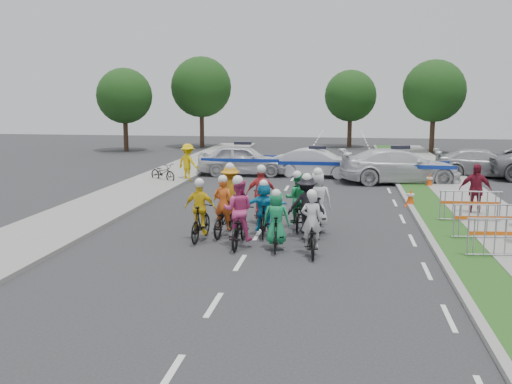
# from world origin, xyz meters

# --- Properties ---
(ground) EXTENTS (90.00, 90.00, 0.00)m
(ground) POSITION_xyz_m (0.00, 0.00, 0.00)
(ground) COLOR #28282B
(ground) RESTS_ON ground
(curb_right) EXTENTS (0.20, 60.00, 0.12)m
(curb_right) POSITION_xyz_m (5.10, 5.00, 0.06)
(curb_right) COLOR gray
(curb_right) RESTS_ON ground
(grass_strip) EXTENTS (1.20, 60.00, 0.11)m
(grass_strip) POSITION_xyz_m (5.80, 5.00, 0.06)
(grass_strip) COLOR #234D18
(grass_strip) RESTS_ON ground
(sidewalk_right) EXTENTS (2.40, 60.00, 0.13)m
(sidewalk_right) POSITION_xyz_m (7.60, 5.00, 0.07)
(sidewalk_right) COLOR gray
(sidewalk_right) RESTS_ON ground
(sidewalk_left) EXTENTS (3.00, 60.00, 0.13)m
(sidewalk_left) POSITION_xyz_m (-6.50, 5.00, 0.07)
(sidewalk_left) COLOR gray
(sidewalk_left) RESTS_ON ground
(rider_0) EXTENTS (0.80, 1.80, 1.78)m
(rider_0) POSITION_xyz_m (1.74, 1.07, 0.59)
(rider_0) COLOR black
(rider_0) RESTS_ON ground
(rider_1) EXTENTS (0.74, 1.65, 1.71)m
(rider_1) POSITION_xyz_m (0.76, 1.41, 0.67)
(rider_1) COLOR black
(rider_1) RESTS_ON ground
(rider_2) EXTENTS (0.85, 1.99, 2.03)m
(rider_2) POSITION_xyz_m (-0.34, 1.63, 0.75)
(rider_2) COLOR black
(rider_2) RESTS_ON ground
(rider_3) EXTENTS (0.95, 1.79, 1.86)m
(rider_3) POSITION_xyz_m (-1.56, 2.11, 0.71)
(rider_3) COLOR black
(rider_3) RESTS_ON ground
(rider_4) EXTENTS (1.18, 2.02, 1.97)m
(rider_4) POSITION_xyz_m (1.49, 2.83, 0.76)
(rider_4) COLOR black
(rider_4) RESTS_ON ground
(rider_5) EXTENTS (1.41, 1.69, 1.74)m
(rider_5) POSITION_xyz_m (0.21, 2.89, 0.74)
(rider_5) COLOR black
(rider_5) RESTS_ON ground
(rider_6) EXTENTS (0.83, 1.89, 1.87)m
(rider_6) POSITION_xyz_m (-1.02, 2.82, 0.62)
(rider_6) COLOR black
(rider_6) RESTS_ON ground
(rider_7) EXTENTS (0.93, 2.00, 2.04)m
(rider_7) POSITION_xyz_m (1.78, 3.60, 0.79)
(rider_7) COLOR black
(rider_7) RESTS_ON ground
(rider_8) EXTENTS (0.82, 1.87, 1.87)m
(rider_8) POSITION_xyz_m (1.11, 4.10, 0.69)
(rider_8) COLOR black
(rider_8) RESTS_ON ground
(rider_9) EXTENTS (1.04, 1.94, 1.99)m
(rider_9) POSITION_xyz_m (-0.10, 4.53, 0.76)
(rider_9) COLOR black
(rider_9) RESTS_ON ground
(rider_10) EXTENTS (1.20, 2.06, 2.02)m
(rider_10) POSITION_xyz_m (-1.17, 4.65, 0.78)
(rider_10) COLOR black
(rider_10) RESTS_ON ground
(police_car_0) EXTENTS (4.93, 2.25, 1.64)m
(police_car_0) POSITION_xyz_m (-2.76, 16.03, 0.82)
(police_car_0) COLOR silver
(police_car_0) RESTS_ON ground
(police_car_1) EXTENTS (4.63, 2.23, 1.46)m
(police_car_1) POSITION_xyz_m (1.19, 16.04, 0.73)
(police_car_1) COLOR silver
(police_car_1) RESTS_ON ground
(police_car_2) EXTENTS (6.04, 3.12, 1.67)m
(police_car_2) POSITION_xyz_m (5.25, 14.38, 0.84)
(police_car_2) COLOR silver
(police_car_2) RESTS_ON ground
(civilian_sedan) EXTENTS (5.08, 2.39, 1.43)m
(civilian_sedan) POSITION_xyz_m (9.76, 17.38, 0.72)
(civilian_sedan) COLOR #A9AAAE
(civilian_sedan) RESTS_ON ground
(spectator_2) EXTENTS (1.15, 0.62, 1.87)m
(spectator_2) POSITION_xyz_m (7.14, 6.85, 0.94)
(spectator_2) COLOR maroon
(spectator_2) RESTS_ON ground
(marshal_hiviz) EXTENTS (1.38, 1.17, 1.86)m
(marshal_hiviz) POSITION_xyz_m (-5.10, 13.55, 0.93)
(marshal_hiviz) COLOR yellow
(marshal_hiviz) RESTS_ON ground
(barrier_0) EXTENTS (2.04, 0.71, 1.12)m
(barrier_0) POSITION_xyz_m (6.70, 1.25, 0.56)
(barrier_0) COLOR #A5A8AD
(barrier_0) RESTS_ON ground
(barrier_1) EXTENTS (2.04, 0.71, 1.12)m
(barrier_1) POSITION_xyz_m (6.70, 3.16, 0.56)
(barrier_1) COLOR #A5A8AD
(barrier_1) RESTS_ON ground
(barrier_2) EXTENTS (2.01, 0.54, 1.12)m
(barrier_2) POSITION_xyz_m (6.70, 5.52, 0.56)
(barrier_2) COLOR #A5A8AD
(barrier_2) RESTS_ON ground
(cone_0) EXTENTS (0.40, 0.40, 0.70)m
(cone_0) POSITION_xyz_m (5.12, 8.39, 0.34)
(cone_0) COLOR #F24C0C
(cone_0) RESTS_ON ground
(cone_1) EXTENTS (0.40, 0.40, 0.70)m
(cone_1) POSITION_xyz_m (6.49, 13.11, 0.34)
(cone_1) COLOR #F24C0C
(cone_1) RESTS_ON ground
(parked_bike) EXTENTS (1.78, 1.43, 0.91)m
(parked_bike) POSITION_xyz_m (-6.26, 13.10, 0.45)
(parked_bike) COLOR black
(parked_bike) RESTS_ON ground
(tree_0) EXTENTS (4.20, 4.20, 6.30)m
(tree_0) POSITION_xyz_m (-14.00, 28.00, 4.19)
(tree_0) COLOR #382619
(tree_0) RESTS_ON ground
(tree_1) EXTENTS (4.55, 4.55, 6.82)m
(tree_1) POSITION_xyz_m (9.00, 30.00, 4.54)
(tree_1) COLOR #382619
(tree_1) RESTS_ON ground
(tree_3) EXTENTS (4.90, 4.90, 7.35)m
(tree_3) POSITION_xyz_m (-9.00, 32.00, 4.89)
(tree_3) COLOR #382619
(tree_3) RESTS_ON ground
(tree_4) EXTENTS (4.20, 4.20, 6.30)m
(tree_4) POSITION_xyz_m (3.00, 34.00, 4.19)
(tree_4) COLOR #382619
(tree_4) RESTS_ON ground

